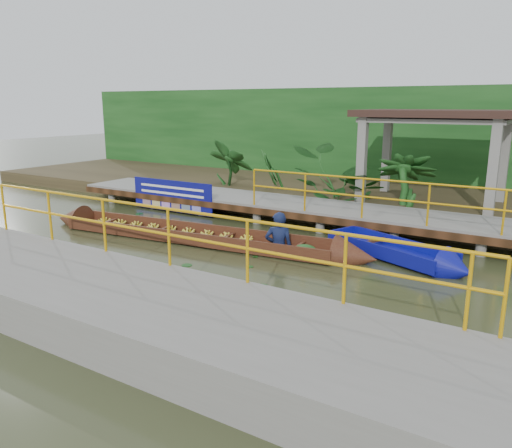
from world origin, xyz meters
The scene contains 10 objects.
ground centered at (0.00, 0.00, 0.00)m, with size 80.00×80.00×0.00m, color #31361B.
land_strip centered at (0.00, 7.50, 0.23)m, with size 30.00×8.00×0.45m, color #302818.
far_dock centered at (0.02, 3.43, 0.48)m, with size 16.00×2.06×1.66m.
near_dock centered at (1.00, -4.20, 0.30)m, with size 18.00×2.40×1.73m.
pavilion centered at (3.00, 6.30, 2.82)m, with size 4.40×3.00×3.00m.
foliage_backdrop centered at (0.00, 10.00, 2.00)m, with size 30.00×0.80×4.00m, color #143E14.
vendor_boat centered at (-0.99, 0.28, 0.26)m, with size 9.30×1.88×2.18m.
moored_blue_boat centered at (4.05, 1.18, 0.15)m, with size 3.58×2.15×0.84m.
blue_banner centered at (-4.02, 2.48, 0.56)m, with size 3.15×0.04×0.99m.
tropical_plants centered at (2.25, 5.30, 1.19)m, with size 14.19×1.19×1.49m.
Camera 1 is at (6.42, -9.24, 3.37)m, focal length 35.00 mm.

